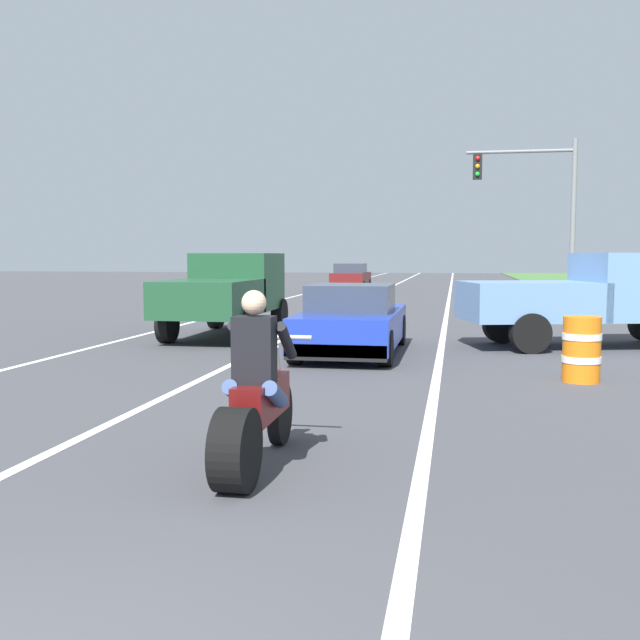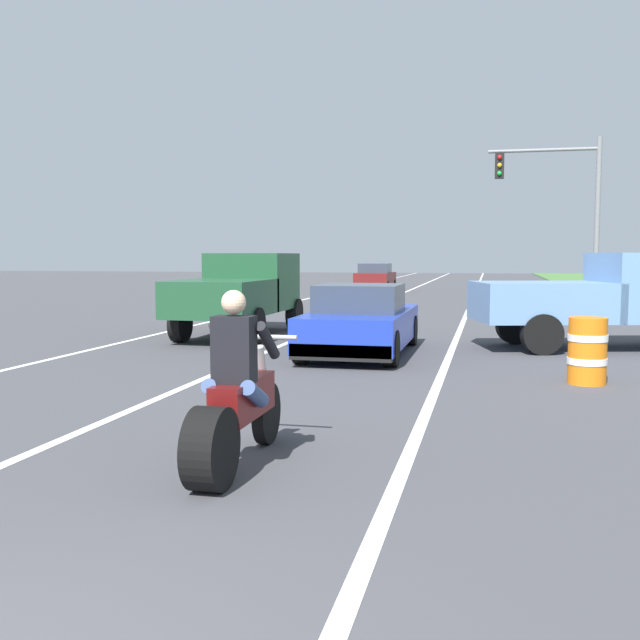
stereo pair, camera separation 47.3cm
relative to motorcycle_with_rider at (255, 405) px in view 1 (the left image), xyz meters
name	(u,v)px [view 1 (the left image)]	position (x,y,z in m)	size (l,w,h in m)	color
lane_stripe_left_solid	(214,317)	(-5.73, 15.85, -0.59)	(0.14, 120.00, 0.01)	white
lane_stripe_right_solid	(446,320)	(1.47, 15.85, -0.59)	(0.14, 120.00, 0.01)	white
lane_stripe_centre_dashed	(327,318)	(-2.13, 15.85, -0.59)	(0.14, 120.00, 0.01)	white
motorcycle_with_rider	(255,405)	(0.00, 0.00, 0.00)	(0.70, 2.21, 1.62)	black
sports_car_blue	(352,322)	(-0.24, 7.94, 0.04)	(1.84, 4.30, 1.37)	#1E38B2
pickup_truck_left_lane_dark_green	(227,290)	(-3.64, 10.64, 0.51)	(2.02, 4.80, 1.98)	#1E4C2D
pickup_truck_right_shoulder_light_blue	(591,295)	(4.54, 9.91, 0.51)	(5.14, 3.14, 1.98)	#6B93C6
traffic_light_mast_near	(540,198)	(4.66, 21.04, 3.35)	(3.82, 0.34, 6.00)	gray
construction_barrel_nearest	(582,349)	(3.65, 5.40, -0.09)	(0.58, 0.58, 1.00)	orange
distant_car_far_ahead	(351,277)	(-3.87, 33.48, 0.18)	(1.80, 4.00, 1.50)	maroon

